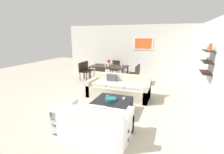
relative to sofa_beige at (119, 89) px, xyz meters
name	(u,v)px	position (x,y,z in m)	size (l,w,h in m)	color
ground_plane	(113,99)	(-0.08, -0.34, -0.29)	(18.00, 18.00, 0.00)	#BCB29E
back_wall_unit	(142,52)	(0.22, 3.19, 1.06)	(8.40, 0.09, 2.70)	silver
right_wall_shelf_unit	(215,63)	(2.95, 0.27, 1.06)	(0.34, 8.20, 2.70)	silver
sofa_beige	(119,89)	(0.00, 0.00, 0.00)	(2.18, 0.90, 0.78)	beige
loveseat_white	(93,123)	(0.22, -2.48, 0.00)	(1.62, 0.90, 0.78)	white
coffee_table	(112,106)	(0.22, -1.27, -0.10)	(1.01, 0.96, 0.38)	black
decorative_bowl	(111,99)	(0.20, -1.34, 0.13)	(0.33, 0.33, 0.09)	#19666B
candle_jar	(124,99)	(0.52, -1.14, 0.12)	(0.07, 0.07, 0.06)	silver
apple_on_coffee_table	(108,96)	(0.04, -1.16, 0.13)	(0.09, 0.09, 0.09)	#669E2D
dining_table	(109,67)	(-1.09, 1.84, 0.39)	(1.74, 1.03, 0.75)	black
dining_chair_right_near	(134,74)	(0.19, 1.61, 0.21)	(0.44, 0.44, 0.88)	black
dining_chair_right_far	(136,72)	(0.19, 2.07, 0.21)	(0.44, 0.44, 0.88)	black
dining_chair_head	(115,68)	(-1.09, 2.76, 0.21)	(0.44, 0.44, 0.88)	black
dining_chair_left_near	(83,70)	(-2.36, 1.61, 0.21)	(0.44, 0.44, 0.88)	black
dining_chair_foot	(101,75)	(-1.09, 0.92, 0.21)	(0.44, 0.44, 0.88)	black
dining_chair_left_far	(88,68)	(-2.36, 2.07, 0.21)	(0.44, 0.44, 0.88)	black
wine_glass_right_far	(123,64)	(-0.43, 1.97, 0.57)	(0.07, 0.07, 0.16)	silver
wine_glass_right_near	(121,65)	(-0.43, 1.71, 0.57)	(0.06, 0.06, 0.17)	silver
wine_glass_left_near	(95,63)	(-1.74, 1.71, 0.58)	(0.08, 0.08, 0.17)	silver
wine_glass_head	(112,62)	(-1.09, 2.29, 0.56)	(0.07, 0.07, 0.15)	silver
wine_glass_foot	(105,65)	(-1.09, 1.38, 0.56)	(0.07, 0.07, 0.15)	silver
centerpiece_vase	(109,62)	(-1.08, 1.80, 0.64)	(0.16, 0.16, 0.33)	silver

